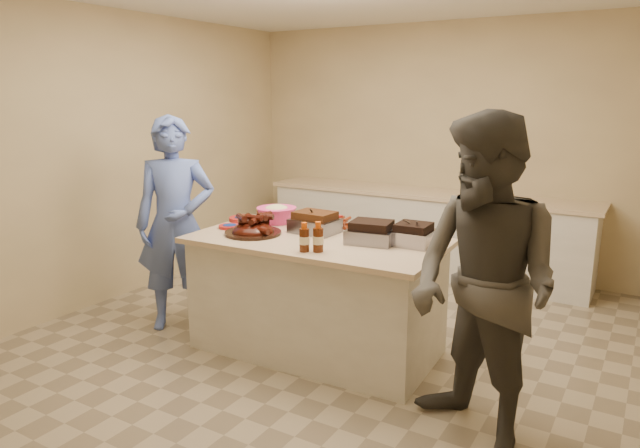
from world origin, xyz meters
The scene contains 20 objects.
room centered at (0.00, 0.00, 0.00)m, with size 4.50×5.00×2.70m, color tan, non-canonical shape.
back_counter centered at (0.00, 2.20, 0.45)m, with size 3.60×0.64×0.90m, color beige, non-canonical shape.
island centered at (0.05, -0.14, 0.00)m, with size 1.87×0.99×0.89m, color beige, non-canonical shape.
rib_platter centered at (-0.44, -0.28, 0.89)m, with size 0.43×0.43×0.17m, color #3B0E07, non-canonical shape.
pulled_pork_tray centered at (-0.06, 0.01, 0.89)m, with size 0.35×0.26×0.11m, color #47230F.
brisket_tray centered at (0.45, -0.05, 0.89)m, with size 0.33×0.28×0.10m, color black.
roasting_pan centered at (0.73, 0.05, 0.89)m, with size 0.27×0.27×0.11m, color gray.
coleslaw_bowl centered at (-0.51, 0.13, 0.89)m, with size 0.33×0.33×0.23m, color #F6378C, non-canonical shape.
sausage_plate centered at (0.02, 0.25, 0.89)m, with size 0.30×0.30×0.05m, color silver.
mac_cheese_dish centered at (0.56, 0.26, 0.89)m, with size 0.28×0.20×0.07m, color #E29601.
bbq_bottle_a centered at (0.16, -0.49, 0.89)m, with size 0.07×0.07×0.20m, color #401A08.
bbq_bottle_b centered at (0.25, -0.45, 0.89)m, with size 0.07×0.07×0.21m, color #401A08.
mustard_bottle centered at (-0.21, 0.02, 0.89)m, with size 0.04×0.04×0.11m, color yellow.
sauce_bowl centered at (-0.09, 0.09, 0.89)m, with size 0.13×0.04×0.13m, color silver.
plate_stack_large centered at (-0.80, 0.06, 0.89)m, with size 0.25×0.25×0.03m, color maroon.
plate_stack_small centered at (-0.73, -0.21, 0.89)m, with size 0.17×0.17×0.02m, color maroon.
plastic_cup centered at (-0.70, 0.18, 0.89)m, with size 0.09×0.08×0.09m, color olive.
basket_stack centered at (-0.08, 0.25, 0.89)m, with size 0.18×0.14×0.09m, color maroon.
guest_blue centered at (-1.20, -0.33, 0.00)m, with size 0.65×1.77×0.42m, color #5069BD.
guest_gray centered at (1.44, -0.71, 0.00)m, with size 0.90×1.86×0.70m, color #484540.
Camera 1 is at (2.18, -3.64, 1.93)m, focal length 32.00 mm.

